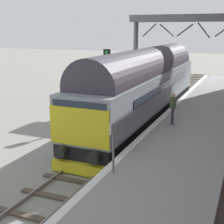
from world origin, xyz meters
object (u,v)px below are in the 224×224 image
diesel_locomotive (145,83)px  platform_number_sign (113,140)px  signal_post_mid (107,77)px  waiting_passenger (173,106)px

diesel_locomotive → platform_number_sign: 10.29m
signal_post_mid → platform_number_sign: (4.21, -9.10, -0.68)m
signal_post_mid → waiting_passenger: size_ratio=2.82×
platform_number_sign → waiting_passenger: size_ratio=1.08×
diesel_locomotive → waiting_passenger: (2.57, -3.37, -0.49)m
diesel_locomotive → signal_post_mid: bearing=-155.9°
diesel_locomotive → signal_post_mid: (-2.18, -0.98, 0.39)m
platform_number_sign → waiting_passenger: bearing=85.4°
diesel_locomotive → waiting_passenger: diesel_locomotive is taller
signal_post_mid → waiting_passenger: 5.39m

